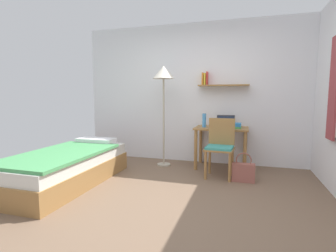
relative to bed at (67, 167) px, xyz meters
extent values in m
plane|color=brown|center=(1.53, -0.21, -0.24)|extent=(5.28, 5.28, 0.00)
cube|color=white|center=(1.53, 1.81, 1.06)|extent=(4.40, 0.05, 2.60)
cube|color=#9E703D|center=(2.04, 1.68, 1.21)|extent=(0.89, 0.22, 0.02)
cube|color=orange|center=(1.67, 1.70, 1.33)|extent=(0.02, 0.15, 0.22)
cube|color=gold|center=(1.71, 1.69, 1.32)|extent=(0.03, 0.17, 0.21)
cube|color=#D13D38|center=(1.74, 1.71, 1.34)|extent=(0.02, 0.14, 0.24)
cube|color=#993D42|center=(3.49, 0.74, 1.11)|extent=(0.03, 0.28, 1.31)
cube|color=#9E703D|center=(0.00, -0.01, -0.10)|extent=(0.92, 2.00, 0.28)
cube|color=silver|center=(0.00, -0.01, 0.12)|extent=(0.88, 1.94, 0.16)
cube|color=#4C9E5B|center=(0.00, -0.13, 0.22)|extent=(0.94, 1.64, 0.04)
cube|color=white|center=(0.00, 0.77, 0.25)|extent=(0.64, 0.28, 0.10)
cube|color=#9E703D|center=(2.04, 1.49, 0.46)|extent=(0.90, 0.59, 0.03)
cylinder|color=#9E703D|center=(1.64, 1.24, 0.10)|extent=(0.06, 0.06, 0.69)
cylinder|color=#9E703D|center=(2.44, 1.24, 0.10)|extent=(0.06, 0.06, 0.69)
cylinder|color=#9E703D|center=(1.64, 1.74, 0.10)|extent=(0.06, 0.06, 0.69)
cylinder|color=#9E703D|center=(2.44, 1.74, 0.10)|extent=(0.06, 0.06, 0.69)
cube|color=#9E703D|center=(2.07, 0.91, 0.20)|extent=(0.45, 0.42, 0.03)
cube|color=teal|center=(2.07, 0.91, 0.23)|extent=(0.42, 0.39, 0.04)
cube|color=#9E703D|center=(2.08, 1.09, 0.46)|extent=(0.41, 0.06, 0.42)
cylinder|color=#9E703D|center=(1.88, 0.76, -0.02)|extent=(0.04, 0.04, 0.43)
cylinder|color=#9E703D|center=(2.23, 0.74, -0.02)|extent=(0.04, 0.04, 0.43)
cylinder|color=#9E703D|center=(1.90, 1.09, -0.02)|extent=(0.04, 0.04, 0.43)
cylinder|color=#9E703D|center=(2.25, 1.06, -0.02)|extent=(0.04, 0.04, 0.43)
cylinder|color=#B2A893|center=(1.03, 1.35, -0.23)|extent=(0.24, 0.24, 0.02)
cylinder|color=#B2A893|center=(1.03, 1.35, 0.55)|extent=(0.03, 0.03, 1.54)
cone|color=silver|center=(1.03, 1.35, 1.43)|extent=(0.38, 0.38, 0.22)
cube|color=black|center=(2.10, 1.46, 0.48)|extent=(0.32, 0.22, 0.01)
cube|color=black|center=(2.10, 1.53, 0.59)|extent=(0.31, 0.08, 0.20)
cube|color=black|center=(2.10, 1.53, 0.58)|extent=(0.28, 0.07, 0.17)
cylinder|color=#4C99DB|center=(1.75, 1.43, 0.60)|extent=(0.07, 0.07, 0.24)
cube|color=#4CA856|center=(2.28, 1.43, 0.49)|extent=(0.18, 0.20, 0.03)
cube|color=#3384C6|center=(2.29, 1.43, 0.52)|extent=(0.14, 0.22, 0.02)
cube|color=#3384C6|center=(2.30, 1.43, 0.55)|extent=(0.13, 0.20, 0.03)
cube|color=#99564C|center=(2.43, 0.82, -0.10)|extent=(0.33, 0.12, 0.27)
torus|color=#99564C|center=(2.43, 0.82, 0.08)|extent=(0.23, 0.02, 0.23)
camera|label=1|loc=(2.42, -3.01, 1.01)|focal=27.39mm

